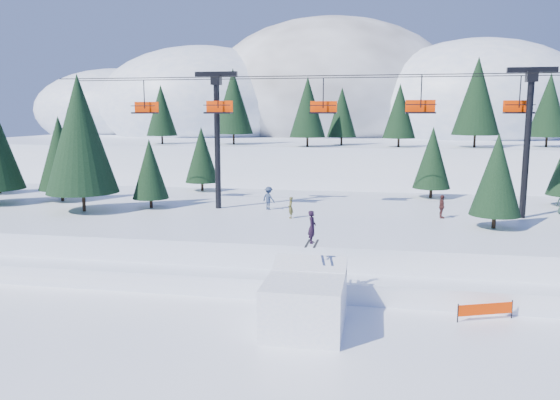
% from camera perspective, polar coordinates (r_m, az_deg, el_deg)
% --- Properties ---
extents(ground, '(160.00, 160.00, 0.00)m').
position_cam_1_polar(ground, '(24.08, 2.17, -14.71)').
color(ground, white).
rests_on(ground, ground).
extents(mid_shelf, '(70.00, 22.00, 2.50)m').
position_cam_1_polar(mid_shelf, '(40.83, 5.79, -2.97)').
color(mid_shelf, white).
rests_on(mid_shelf, ground).
extents(berm, '(70.00, 6.00, 1.10)m').
position_cam_1_polar(berm, '(31.35, 4.28, -7.96)').
color(berm, white).
rests_on(berm, ground).
extents(mountain_ridge, '(119.00, 60.34, 26.46)m').
position_cam_1_polar(mountain_ridge, '(95.57, 5.51, 8.92)').
color(mountain_ridge, white).
rests_on(mountain_ridge, ground).
extents(jump_kicker, '(3.49, 4.76, 5.19)m').
position_cam_1_polar(jump_kicker, '(25.19, 2.66, -10.48)').
color(jump_kicker, white).
rests_on(jump_kicker, ground).
extents(chairlift, '(46.00, 3.21, 10.28)m').
position_cam_1_polar(chairlift, '(39.90, 8.95, 8.37)').
color(chairlift, black).
rests_on(chairlift, mid_shelf).
extents(conifer_stand, '(63.26, 16.22, 10.31)m').
position_cam_1_polar(conifer_stand, '(40.74, 7.63, 5.42)').
color(conifer_stand, black).
rests_on(conifer_stand, mid_shelf).
extents(distant_skiers, '(22.37, 5.66, 1.75)m').
position_cam_1_polar(distant_skiers, '(40.32, 10.25, -0.20)').
color(distant_skiers, '#462221').
rests_on(distant_skiers, mid_shelf).
extents(banner_near, '(2.68, 1.06, 0.90)m').
position_cam_1_polar(banner_near, '(28.01, 20.66, -10.64)').
color(banner_near, black).
rests_on(banner_near, ground).
extents(banner_far, '(2.86, 0.19, 0.90)m').
position_cam_1_polar(banner_far, '(30.48, 24.92, -9.32)').
color(banner_far, black).
rests_on(banner_far, ground).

